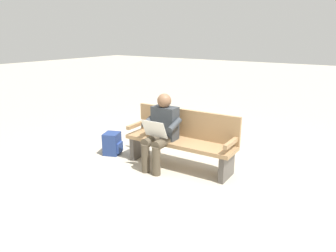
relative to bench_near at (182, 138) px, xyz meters
The scene contains 4 objects.
ground_plane 0.46m from the bench_near, 91.79° to the left, with size 40.00×40.00×0.00m, color #B7AD99.
bench_near is the anchor object (origin of this frame).
person_seated 0.38m from the bench_near, 45.96° to the left, with size 0.58×0.58×1.18m.
backpack 1.33m from the bench_near, 11.43° to the left, with size 0.36×0.36×0.39m.
Camera 1 is at (-2.44, 3.94, 2.05)m, focal length 33.29 mm.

